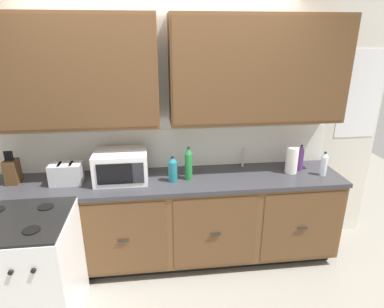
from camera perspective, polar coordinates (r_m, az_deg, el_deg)
The scene contains 13 objects.
ground_plane at distance 3.32m, azimuth -3.68°, elevation -21.16°, with size 8.29×8.29×0.00m, color gray.
wall_unit at distance 3.03m, azimuth -4.89°, elevation 10.22°, with size 4.52×0.40×2.51m.
counter_run at distance 3.28m, azimuth -4.14°, elevation -11.49°, with size 3.35×0.64×0.92m.
stove_range at distance 2.95m, azimuth -27.34°, elevation -18.08°, with size 0.76×0.68×0.95m.
microwave at distance 3.05m, azimuth -12.36°, elevation -2.08°, with size 0.48×0.37×0.28m.
toaster at distance 3.15m, azimuth -21.23°, elevation -3.20°, with size 0.28×0.18×0.19m.
knife_block at distance 3.36m, azimuth -29.07°, elevation -2.65°, with size 0.11×0.14×0.31m.
sink_faucet at distance 3.34m, azimuth 8.96°, elevation -0.62°, with size 0.02×0.02×0.20m, color #B2B5BA.
paper_towel_roll at distance 3.30m, azimuth 17.15°, elevation -1.02°, with size 0.12×0.12×0.26m, color white.
bottle_teal at distance 2.97m, azimuth -3.41°, elevation -2.69°, with size 0.08×0.08×0.24m.
bottle_violet at distance 3.39m, azimuth 18.53°, elevation -0.61°, with size 0.06×0.06×0.26m.
bottle_green at distance 3.00m, azimuth -0.62°, elevation -1.70°, with size 0.07×0.07×0.32m.
bottle_clear at distance 3.34m, azimuth 22.18°, elevation -1.61°, with size 0.07×0.07×0.24m.
Camera 1 is at (-0.10, -2.49, 2.19)m, focal length 30.33 mm.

